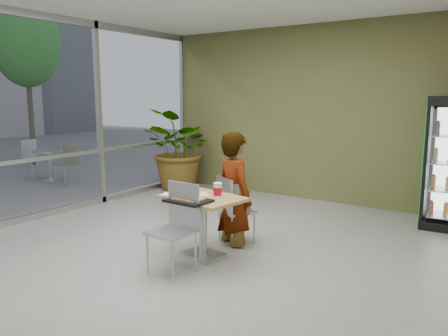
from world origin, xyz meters
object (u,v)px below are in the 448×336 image
at_px(seated_woman, 235,200).
at_px(soda_cup, 218,191).
at_px(cafeteria_tray, 188,201).
at_px(potted_plant, 181,149).
at_px(chair_far, 231,205).
at_px(chair_near, 178,220).
at_px(dining_table, 203,214).

distance_m(seated_woman, soda_cup, 0.66).
height_order(cafeteria_tray, potted_plant, potted_plant).
relative_size(chair_far, chair_near, 0.90).
relative_size(chair_far, potted_plant, 0.53).
distance_m(dining_table, seated_woman, 0.63).
relative_size(chair_far, soda_cup, 4.94).
xyz_separation_m(chair_far, seated_woman, (0.04, 0.03, 0.07)).
relative_size(cafeteria_tray, potted_plant, 0.29).
bearing_deg(seated_woman, soda_cup, 130.37).
bearing_deg(seated_woman, potted_plant, -11.57).
bearing_deg(dining_table, chair_far, 88.83).
bearing_deg(chair_near, dining_table, 94.42).
distance_m(dining_table, chair_far, 0.59).
bearing_deg(chair_near, soda_cup, 74.00).
relative_size(dining_table, seated_woman, 0.59).
height_order(chair_far, soda_cup, soda_cup).
bearing_deg(potted_plant, soda_cup, -44.23).
xyz_separation_m(chair_far, cafeteria_tray, (0.02, -0.90, 0.24)).
bearing_deg(chair_far, dining_table, 116.14).
bearing_deg(potted_plant, dining_table, -46.56).
height_order(chair_far, chair_near, chair_near).
height_order(dining_table, seated_woman, seated_woman).
height_order(dining_table, potted_plant, potted_plant).
bearing_deg(soda_cup, seated_woman, 103.06).
height_order(chair_near, seated_woman, seated_woman).
distance_m(chair_near, soda_cup, 0.61).
xyz_separation_m(seated_woman, potted_plant, (-2.74, 2.21, 0.24)).
xyz_separation_m(chair_far, chair_near, (0.01, -1.09, 0.06)).
relative_size(chair_near, potted_plant, 0.59).
xyz_separation_m(dining_table, cafeteria_tray, (0.03, -0.31, 0.23)).
bearing_deg(potted_plant, chair_near, -50.91).
bearing_deg(dining_table, cafeteria_tray, -84.92).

